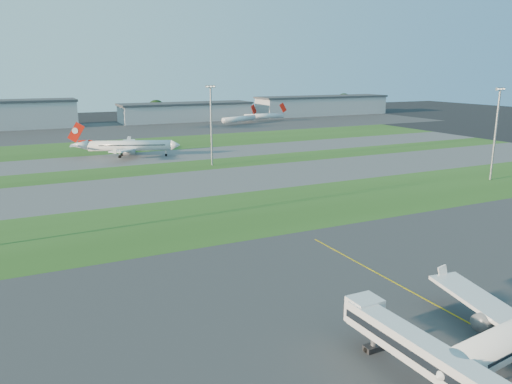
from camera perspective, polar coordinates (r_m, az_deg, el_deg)
ground at (r=68.06m, az=17.20°, el=-13.32°), size 700.00×700.00×0.00m
apron_near at (r=68.06m, az=17.20°, el=-13.32°), size 300.00×70.00×0.01m
grass_strip_a at (r=108.79m, az=-1.73°, el=-2.44°), size 300.00×34.00×0.01m
taxiway_a at (r=138.61m, az=-7.38°, el=0.98°), size 300.00×32.00×0.01m
grass_strip_b at (r=162.02m, az=-10.25°, el=2.72°), size 300.00×18.00×0.01m
taxiway_b at (r=182.97m, az=-12.16°, el=3.87°), size 300.00×26.00×0.01m
grass_strip_c at (r=214.79m, az=-14.34°, el=5.17°), size 300.00×40.00×0.01m
apron_far at (r=273.36m, az=-17.00°, el=6.74°), size 400.00×80.00×0.01m
yellow_line at (r=71.32m, az=20.21°, el=-12.28°), size 0.25×60.00×0.02m
jet_bridge at (r=50.72m, az=21.30°, el=-18.44°), size 4.20×26.90×6.20m
airliner_taxiing at (r=185.58m, az=-14.30°, el=5.13°), size 34.58×29.30×11.33m
mini_jet_near at (r=290.77m, az=-1.92°, el=8.36°), size 26.89×13.36×9.48m
mini_jet_far at (r=309.30m, az=0.96°, el=8.68°), size 28.63×4.17×9.48m
light_mast_centre at (r=162.73m, az=-5.14°, el=8.20°), size 3.20×0.70×25.80m
light_mast_east at (r=154.76m, az=25.74°, el=6.63°), size 3.20×0.70×25.80m
hangar_west at (r=299.12m, az=-26.67°, el=7.92°), size 71.40×23.00×15.20m
hangar_east at (r=314.91m, az=-7.98°, el=9.07°), size 81.60×23.00×11.20m
hangar_far_east at (r=358.77m, az=7.58°, el=9.79°), size 96.90×23.00×13.20m
tree_mid_west at (r=311.07m, az=-22.00°, el=8.20°), size 9.90×9.90×10.80m
tree_mid_east at (r=323.95m, az=-11.32°, el=9.27°), size 11.55×11.55×12.60m
tree_east at (r=349.00m, az=0.91°, el=9.72°), size 10.45×10.45×11.40m
tree_far_east at (r=388.92m, az=10.01°, el=10.12°), size 12.65×12.65×13.80m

